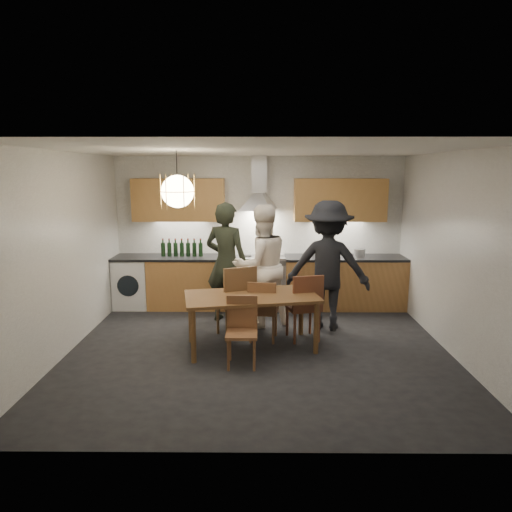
{
  "coord_description": "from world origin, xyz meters",
  "views": [
    {
      "loc": [
        0.01,
        -5.74,
        2.35
      ],
      "look_at": [
        -0.04,
        0.4,
        1.2
      ],
      "focal_mm": 32.0,
      "sensor_mm": 36.0,
      "label": 1
    }
  ],
  "objects_px": {
    "mixing_bowl": "(322,255)",
    "person_left": "(226,263)",
    "chair_back_left": "(237,297)",
    "person_right": "(328,266)",
    "chair_front": "(242,326)",
    "dining_table": "(251,301)",
    "stock_pot": "(359,253)",
    "wine_bottles": "(182,248)",
    "person_mid": "(261,266)"
  },
  "relations": [
    {
      "from": "chair_back_left",
      "to": "mixing_bowl",
      "type": "relative_size",
      "value": 3.23
    },
    {
      "from": "chair_back_left",
      "to": "person_mid",
      "type": "distance_m",
      "value": 0.77
    },
    {
      "from": "dining_table",
      "to": "wine_bottles",
      "type": "distance_m",
      "value": 2.28
    },
    {
      "from": "dining_table",
      "to": "mixing_bowl",
      "type": "xyz_separation_m",
      "value": [
        1.18,
        1.84,
        0.29
      ]
    },
    {
      "from": "chair_front",
      "to": "wine_bottles",
      "type": "xyz_separation_m",
      "value": [
        -1.12,
        2.38,
        0.57
      ]
    },
    {
      "from": "person_mid",
      "to": "mixing_bowl",
      "type": "distance_m",
      "value": 1.37
    },
    {
      "from": "chair_front",
      "to": "person_mid",
      "type": "height_order",
      "value": "person_mid"
    },
    {
      "from": "dining_table",
      "to": "chair_back_left",
      "type": "relative_size",
      "value": 1.77
    },
    {
      "from": "person_left",
      "to": "person_mid",
      "type": "xyz_separation_m",
      "value": [
        0.54,
        -0.17,
        -0.01
      ]
    },
    {
      "from": "person_left",
      "to": "chair_front",
      "type": "bearing_deg",
      "value": 122.3
    },
    {
      "from": "person_left",
      "to": "person_right",
      "type": "relative_size",
      "value": 0.98
    },
    {
      "from": "chair_back_left",
      "to": "person_left",
      "type": "relative_size",
      "value": 0.56
    },
    {
      "from": "mixing_bowl",
      "to": "person_right",
      "type": "bearing_deg",
      "value": -92.93
    },
    {
      "from": "chair_front",
      "to": "mixing_bowl",
      "type": "distance_m",
      "value": 2.71
    },
    {
      "from": "wine_bottles",
      "to": "dining_table",
      "type": "bearing_deg",
      "value": -56.68
    },
    {
      "from": "person_left",
      "to": "chair_back_left",
      "type": "bearing_deg",
      "value": 126.64
    },
    {
      "from": "mixing_bowl",
      "to": "stock_pot",
      "type": "xyz_separation_m",
      "value": [
        0.64,
        0.0,
        0.03
      ]
    },
    {
      "from": "chair_back_left",
      "to": "person_mid",
      "type": "height_order",
      "value": "person_mid"
    },
    {
      "from": "person_left",
      "to": "wine_bottles",
      "type": "height_order",
      "value": "person_left"
    },
    {
      "from": "chair_back_left",
      "to": "stock_pot",
      "type": "bearing_deg",
      "value": -167.59
    },
    {
      "from": "mixing_bowl",
      "to": "person_mid",
      "type": "bearing_deg",
      "value": -139.54
    },
    {
      "from": "person_left",
      "to": "mixing_bowl",
      "type": "distance_m",
      "value": 1.74
    },
    {
      "from": "mixing_bowl",
      "to": "stock_pot",
      "type": "height_order",
      "value": "stock_pot"
    },
    {
      "from": "person_left",
      "to": "person_mid",
      "type": "bearing_deg",
      "value": -175.49
    },
    {
      "from": "person_mid",
      "to": "mixing_bowl",
      "type": "xyz_separation_m",
      "value": [
        1.04,
        0.89,
        0.01
      ]
    },
    {
      "from": "chair_back_left",
      "to": "person_left",
      "type": "distance_m",
      "value": 0.87
    },
    {
      "from": "person_right",
      "to": "stock_pot",
      "type": "bearing_deg",
      "value": -111.4
    },
    {
      "from": "mixing_bowl",
      "to": "person_left",
      "type": "bearing_deg",
      "value": -155.57
    },
    {
      "from": "person_left",
      "to": "stock_pot",
      "type": "height_order",
      "value": "person_left"
    },
    {
      "from": "chair_back_left",
      "to": "wine_bottles",
      "type": "bearing_deg",
      "value": -80.53
    },
    {
      "from": "chair_front",
      "to": "mixing_bowl",
      "type": "bearing_deg",
      "value": 61.37
    },
    {
      "from": "stock_pot",
      "to": "wine_bottles",
      "type": "bearing_deg",
      "value": 179.39
    },
    {
      "from": "chair_back_left",
      "to": "mixing_bowl",
      "type": "distance_m",
      "value": 2.06
    },
    {
      "from": "person_mid",
      "to": "person_left",
      "type": "bearing_deg",
      "value": -41.65
    },
    {
      "from": "chair_back_left",
      "to": "person_right",
      "type": "bearing_deg",
      "value": 175.21
    },
    {
      "from": "person_right",
      "to": "wine_bottles",
      "type": "relative_size",
      "value": 2.68
    },
    {
      "from": "person_right",
      "to": "wine_bottles",
      "type": "bearing_deg",
      "value": -12.04
    },
    {
      "from": "chair_front",
      "to": "person_left",
      "type": "distance_m",
      "value": 1.71
    },
    {
      "from": "mixing_bowl",
      "to": "dining_table",
      "type": "bearing_deg",
      "value": -122.64
    },
    {
      "from": "person_left",
      "to": "stock_pot",
      "type": "xyz_separation_m",
      "value": [
        2.22,
        0.72,
        0.02
      ]
    },
    {
      "from": "stock_pot",
      "to": "dining_table",
      "type": "bearing_deg",
      "value": -134.59
    },
    {
      "from": "chair_back_left",
      "to": "stock_pot",
      "type": "relative_size",
      "value": 5.53
    },
    {
      "from": "dining_table",
      "to": "wine_bottles",
      "type": "xyz_separation_m",
      "value": [
        -1.23,
        1.87,
        0.4
      ]
    },
    {
      "from": "dining_table",
      "to": "chair_back_left",
      "type": "bearing_deg",
      "value": 110.41
    },
    {
      "from": "dining_table",
      "to": "stock_pot",
      "type": "xyz_separation_m",
      "value": [
        1.81,
        1.84,
        0.32
      ]
    },
    {
      "from": "person_mid",
      "to": "wine_bottles",
      "type": "height_order",
      "value": "person_mid"
    },
    {
      "from": "dining_table",
      "to": "person_mid",
      "type": "height_order",
      "value": "person_mid"
    },
    {
      "from": "chair_front",
      "to": "mixing_bowl",
      "type": "xyz_separation_m",
      "value": [
        1.28,
        2.34,
        0.46
      ]
    },
    {
      "from": "stock_pot",
      "to": "wine_bottles",
      "type": "height_order",
      "value": "wine_bottles"
    },
    {
      "from": "chair_front",
      "to": "person_right",
      "type": "height_order",
      "value": "person_right"
    }
  ]
}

